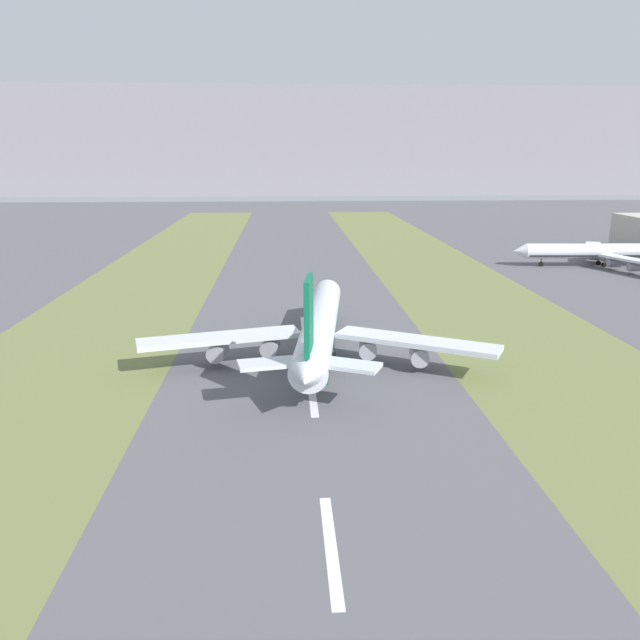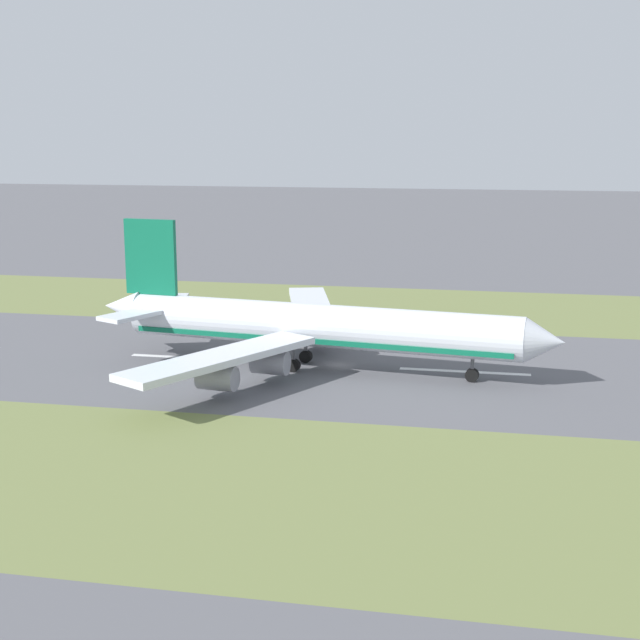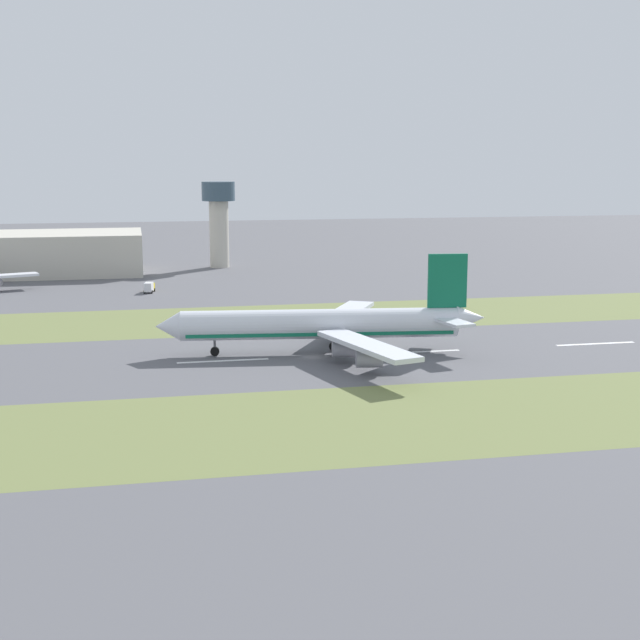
{
  "view_description": "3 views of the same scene",
  "coord_description": "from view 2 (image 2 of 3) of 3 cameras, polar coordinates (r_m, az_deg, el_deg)",
  "views": [
    {
      "loc": [
        -4.11,
        -115.13,
        37.19
      ],
      "look_at": [
        2.37,
        -2.15,
        7.0
      ],
      "focal_mm": 35.0,
      "sensor_mm": 36.0,
      "label": 1
    },
    {
      "loc": [
        120.88,
        21.26,
        32.67
      ],
      "look_at": [
        2.37,
        -2.15,
        7.0
      ],
      "focal_mm": 50.0,
      "sensor_mm": 36.0,
      "label": 2
    },
    {
      "loc": [
        -170.93,
        34.11,
        39.17
      ],
      "look_at": [
        2.37,
        -2.15,
        7.0
      ],
      "focal_mm": 50.0,
      "sensor_mm": 36.0,
      "label": 3
    }
  ],
  "objects": [
    {
      "name": "grass_median_west",
      "position": [
        170.4,
        3.8,
        0.92
      ],
      "size": [
        40.0,
        600.0,
        0.01
      ],
      "primitive_type": "cube",
      "color": "olive",
      "rests_on": "ground"
    },
    {
      "name": "grass_median_east",
      "position": [
        85.31,
        -4.21,
        -10.55
      ],
      "size": [
        40.0,
        600.0,
        0.01
      ],
      "primitive_type": "cube",
      "color": "olive",
      "rests_on": "ground"
    },
    {
      "name": "ground_plane",
      "position": [
        127.01,
        1.16,
        -2.91
      ],
      "size": [
        800.0,
        800.0,
        0.0
      ],
      "primitive_type": "plane",
      "color": "#56565B"
    },
    {
      "name": "centreline_dash_far",
      "position": [
        125.26,
        9.24,
        -3.28
      ],
      "size": [
        1.2,
        18.0,
        0.01
      ],
      "primitive_type": "cube",
      "color": "silver",
      "rests_on": "ground"
    },
    {
      "name": "airplane_main_jet",
      "position": [
        124.29,
        -0.84,
        -0.38
      ],
      "size": [
        63.68,
        67.18,
        20.2
      ],
      "color": "silver",
      "rests_on": "ground"
    },
    {
      "name": "centreline_dash_mid",
      "position": [
        132.53,
        -8.32,
        -2.4
      ],
      "size": [
        1.2,
        18.0,
        0.01
      ],
      "primitive_type": "cube",
      "color": "silver",
      "rests_on": "ground"
    }
  ]
}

